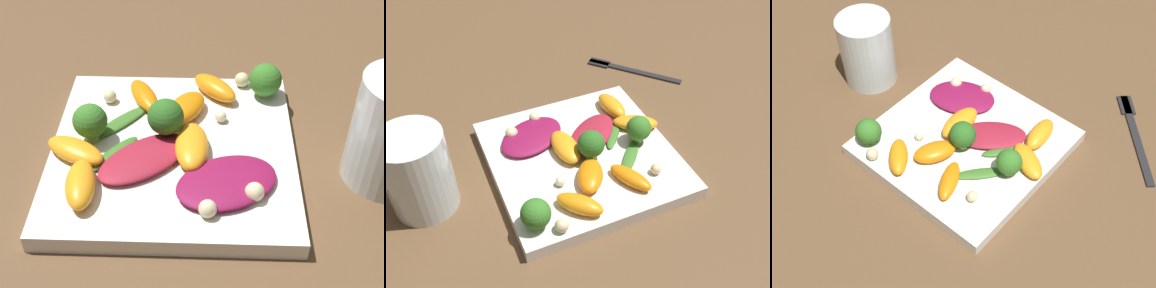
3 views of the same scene
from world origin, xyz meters
TOP-DOWN VIEW (x-y plane):
  - ground_plane at (0.00, 0.00)m, footprint 2.40×2.40m
  - plate at (0.00, 0.00)m, footprint 0.24×0.24m
  - drinking_glass at (0.01, 0.21)m, footprint 0.08×0.08m
  - fork at (0.19, -0.17)m, footprint 0.14×0.13m
  - radicchio_leaf_0 at (0.02, -0.03)m, footprint 0.10×0.11m
  - radicchio_leaf_1 at (0.05, 0.05)m, footprint 0.10×0.12m
  - orange_segment_0 at (0.02, -0.09)m, footprint 0.06×0.07m
  - orange_segment_1 at (-0.09, 0.04)m, footprint 0.06×0.06m
  - orange_segment_2 at (0.07, -0.08)m, footprint 0.06×0.03m
  - orange_segment_3 at (-0.05, 0.01)m, footprint 0.07×0.06m
  - orange_segment_4 at (0.01, 0.02)m, footprint 0.07×0.03m
  - orange_segment_5 at (-0.07, -0.04)m, footprint 0.07×0.05m
  - broccoli_floret_0 at (-0.09, 0.10)m, footprint 0.04×0.04m
  - broccoli_floret_1 at (-0.01, -0.08)m, footprint 0.03×0.03m
  - broccoli_floret_2 at (-0.01, -0.01)m, footprint 0.04×0.04m
  - arugula_sprig_0 at (-0.03, -0.06)m, footprint 0.07×0.06m
  - arugula_sprig_1 at (0.02, -0.06)m, footprint 0.06×0.05m
  - macadamia_nut_0 at (0.07, 0.08)m, footprint 0.02×0.02m
  - macadamia_nut_1 at (-0.04, 0.05)m, footprint 0.01×0.01m
  - macadamia_nut_2 at (0.09, 0.04)m, footprint 0.02×0.02m
  - macadamia_nut_3 at (-0.07, -0.07)m, footprint 0.01×0.01m
  - macadamia_nut_4 at (-0.11, 0.07)m, footprint 0.02×0.02m

SIDE VIEW (x-z plane):
  - ground_plane at x=0.00m, z-range 0.00..0.00m
  - fork at x=0.19m, z-range 0.00..0.01m
  - plate at x=0.00m, z-range 0.00..0.02m
  - arugula_sprig_0 at x=-0.03m, z-range 0.02..0.02m
  - arugula_sprig_1 at x=0.02m, z-range 0.02..0.03m
  - radicchio_leaf_0 at x=0.02m, z-range 0.02..0.03m
  - radicchio_leaf_1 at x=0.05m, z-range 0.02..0.03m
  - macadamia_nut_1 at x=-0.04m, z-range 0.02..0.03m
  - macadamia_nut_3 at x=-0.07m, z-range 0.02..0.03m
  - macadamia_nut_2 at x=0.09m, z-range 0.02..0.04m
  - macadamia_nut_4 at x=-0.11m, z-range 0.02..0.04m
  - orange_segment_5 at x=-0.07m, z-range 0.02..0.04m
  - orange_segment_0 at x=0.02m, z-range 0.02..0.04m
  - macadamia_nut_0 at x=0.07m, z-range 0.02..0.04m
  - orange_segment_3 at x=-0.05m, z-range 0.02..0.04m
  - orange_segment_1 at x=-0.09m, z-range 0.02..0.04m
  - orange_segment_4 at x=0.01m, z-range 0.02..0.04m
  - orange_segment_2 at x=0.07m, z-range 0.02..0.04m
  - broccoli_floret_0 at x=-0.09m, z-range 0.02..0.06m
  - broccoli_floret_1 at x=-0.01m, z-range 0.02..0.06m
  - broccoli_floret_2 at x=-0.01m, z-range 0.02..0.07m
  - drinking_glass at x=0.01m, z-range 0.00..0.11m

